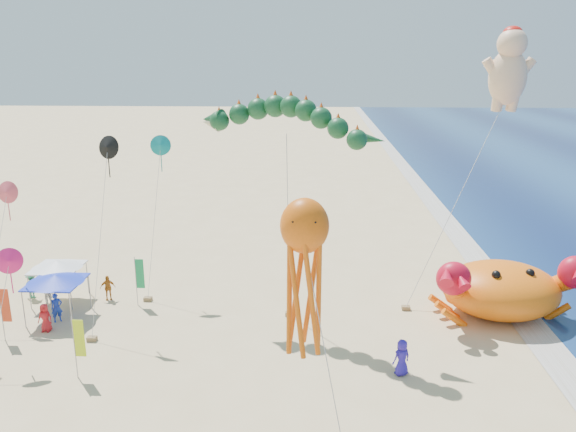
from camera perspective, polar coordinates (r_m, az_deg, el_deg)
The scene contains 11 objects.
ground at distance 31.53m, azimuth 3.52°, elevation -12.50°, with size 320.00×320.00×0.00m, color #D1B784.
foam_strip at distance 33.87m, azimuth 24.74°, elevation -11.91°, with size 320.00×320.00×0.00m, color silver.
crab_inflatable at distance 35.79m, azimuth 20.89°, elevation -6.87°, with size 9.26×6.80×4.06m.
dragon_kite at distance 31.06m, azimuth -0.45°, elevation 9.26°, with size 10.59×5.82×12.59m.
cherub_kite at distance 38.79m, azimuth 21.52°, elevation 13.90°, with size 7.75×6.11×16.86m.
octopus_kite at distance 21.42m, azimuth 1.67°, elevation -5.01°, with size 2.84×2.75×9.91m.
canopy_blue at distance 35.78m, azimuth -22.55°, elevation -5.93°, with size 3.29×3.29×2.71m.
canopy_white at distance 38.18m, azimuth -22.41°, elevation -4.59°, with size 3.11×3.11×2.71m.
feather_flags at distance 34.48m, azimuth -22.90°, elevation -7.54°, with size 10.15×8.42×3.20m.
beachgoers at distance 34.10m, azimuth -20.28°, elevation -9.59°, with size 23.58×10.93×1.85m.
small_kites at distance 33.75m, azimuth -20.78°, elevation 1.65°, with size 9.30×13.21×10.85m.
Camera 1 is at (-0.39, -27.83, 14.80)m, focal length 35.00 mm.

